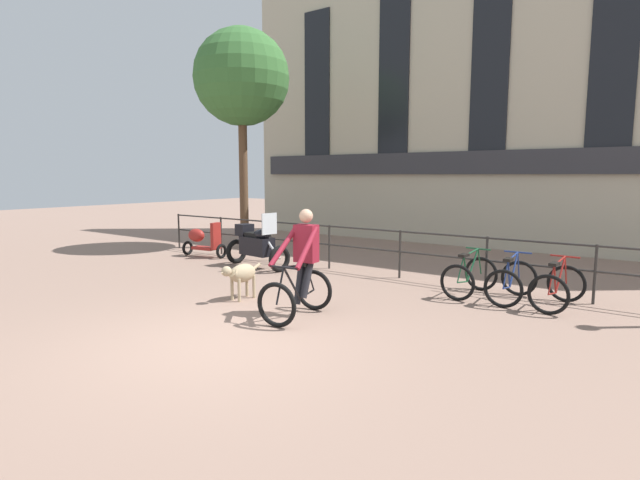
{
  "coord_description": "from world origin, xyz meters",
  "views": [
    {
      "loc": [
        4.92,
        -4.43,
        2.24
      ],
      "look_at": [
        -0.43,
        2.86,
        1.05
      ],
      "focal_mm": 28.0,
      "sensor_mm": 36.0,
      "label": 1
    }
  ],
  "objects_px": {
    "parked_bicycle_mid_left": "(511,282)",
    "parked_motorcycle": "(256,245)",
    "cyclist_with_bike": "(301,269)",
    "parked_bicycle_mid_right": "(558,287)",
    "parked_bicycle_near_lamp": "(470,277)",
    "dog": "(241,274)",
    "parked_scooter": "(203,240)"
  },
  "relations": [
    {
      "from": "dog",
      "to": "parked_motorcycle",
      "type": "relative_size",
      "value": 0.53
    },
    {
      "from": "cyclist_with_bike",
      "to": "parked_bicycle_near_lamp",
      "type": "height_order",
      "value": "cyclist_with_bike"
    },
    {
      "from": "cyclist_with_bike",
      "to": "parked_scooter",
      "type": "xyz_separation_m",
      "value": [
        -5.77,
        2.94,
        -0.3
      ]
    },
    {
      "from": "parked_bicycle_mid_right",
      "to": "parked_bicycle_near_lamp",
      "type": "bearing_deg",
      "value": 4.11
    },
    {
      "from": "parked_bicycle_near_lamp",
      "to": "cyclist_with_bike",
      "type": "bearing_deg",
      "value": 64.05
    },
    {
      "from": "parked_motorcycle",
      "to": "parked_bicycle_near_lamp",
      "type": "height_order",
      "value": "parked_motorcycle"
    },
    {
      "from": "parked_motorcycle",
      "to": "parked_bicycle_mid_left",
      "type": "height_order",
      "value": "parked_motorcycle"
    },
    {
      "from": "cyclist_with_bike",
      "to": "parked_scooter",
      "type": "relative_size",
      "value": 1.28
    },
    {
      "from": "dog",
      "to": "parked_motorcycle",
      "type": "bearing_deg",
      "value": 129.86
    },
    {
      "from": "cyclist_with_bike",
      "to": "dog",
      "type": "xyz_separation_m",
      "value": [
        -1.52,
        0.19,
        -0.29
      ]
    },
    {
      "from": "parked_bicycle_near_lamp",
      "to": "dog",
      "type": "bearing_deg",
      "value": 44.46
    },
    {
      "from": "dog",
      "to": "parked_motorcycle",
      "type": "height_order",
      "value": "parked_motorcycle"
    },
    {
      "from": "parked_motorcycle",
      "to": "parked_bicycle_mid_right",
      "type": "height_order",
      "value": "parked_motorcycle"
    },
    {
      "from": "dog",
      "to": "parked_bicycle_near_lamp",
      "type": "relative_size",
      "value": 0.83
    },
    {
      "from": "dog",
      "to": "parked_bicycle_mid_left",
      "type": "height_order",
      "value": "parked_bicycle_mid_left"
    },
    {
      "from": "cyclist_with_bike",
      "to": "parked_bicycle_near_lamp",
      "type": "relative_size",
      "value": 1.47
    },
    {
      "from": "parked_bicycle_mid_left",
      "to": "dog",
      "type": "bearing_deg",
      "value": 33.72
    },
    {
      "from": "parked_scooter",
      "to": "parked_motorcycle",
      "type": "bearing_deg",
      "value": -105.5
    },
    {
      "from": "parked_motorcycle",
      "to": "parked_bicycle_mid_right",
      "type": "distance_m",
      "value": 6.67
    },
    {
      "from": "parked_bicycle_mid_left",
      "to": "parked_bicycle_mid_right",
      "type": "relative_size",
      "value": 0.97
    },
    {
      "from": "cyclist_with_bike",
      "to": "parked_bicycle_mid_left",
      "type": "bearing_deg",
      "value": 43.1
    },
    {
      "from": "cyclist_with_bike",
      "to": "parked_scooter",
      "type": "distance_m",
      "value": 6.49
    },
    {
      "from": "cyclist_with_bike",
      "to": "dog",
      "type": "relative_size",
      "value": 1.77
    },
    {
      "from": "cyclist_with_bike",
      "to": "parked_bicycle_mid_right",
      "type": "xyz_separation_m",
      "value": [
        3.19,
        2.92,
        -0.41
      ]
    },
    {
      "from": "parked_bicycle_mid_right",
      "to": "dog",
      "type": "bearing_deg",
      "value": 34.23
    },
    {
      "from": "cyclist_with_bike",
      "to": "parked_bicycle_mid_right",
      "type": "distance_m",
      "value": 4.35
    },
    {
      "from": "parked_bicycle_mid_left",
      "to": "parked_motorcycle",
      "type": "bearing_deg",
      "value": 1.84
    },
    {
      "from": "cyclist_with_bike",
      "to": "parked_bicycle_near_lamp",
      "type": "bearing_deg",
      "value": 53.0
    },
    {
      "from": "dog",
      "to": "parked_bicycle_mid_left",
      "type": "relative_size",
      "value": 0.86
    },
    {
      "from": "parked_bicycle_near_lamp",
      "to": "parked_scooter",
      "type": "xyz_separation_m",
      "value": [
        -7.46,
        0.02,
        0.1
      ]
    },
    {
      "from": "cyclist_with_bike",
      "to": "parked_bicycle_mid_right",
      "type": "bearing_deg",
      "value": 35.42
    },
    {
      "from": "parked_bicycle_mid_left",
      "to": "cyclist_with_bike",
      "type": "bearing_deg",
      "value": 49.26
    }
  ]
}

